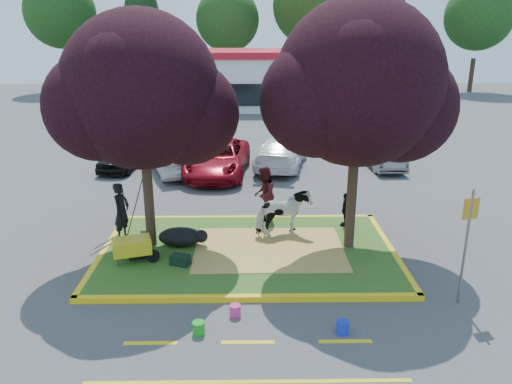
{
  "coord_description": "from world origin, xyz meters",
  "views": [
    {
      "loc": [
        0.04,
        -12.93,
        6.15
      ],
      "look_at": [
        0.23,
        0.5,
        1.69
      ],
      "focal_mm": 35.0,
      "sensor_mm": 36.0,
      "label": 1
    }
  ],
  "objects_px": {
    "sign_post": "(467,234)",
    "car_black": "(122,155)",
    "bucket_green": "(199,328)",
    "calf": "(180,237)",
    "wheelbarrow": "(132,246)",
    "car_silver": "(173,157)",
    "cow": "(283,213)",
    "bucket_pink": "(235,310)",
    "bucket_blue": "(342,327)",
    "handler": "(122,211)"
  },
  "relations": [
    {
      "from": "bucket_green",
      "to": "calf",
      "type": "bearing_deg",
      "value": 102.29
    },
    {
      "from": "wheelbarrow",
      "to": "bucket_green",
      "type": "bearing_deg",
      "value": -73.91
    },
    {
      "from": "calf",
      "to": "car_silver",
      "type": "distance_m",
      "value": 8.26
    },
    {
      "from": "sign_post",
      "to": "car_silver",
      "type": "height_order",
      "value": "sign_post"
    },
    {
      "from": "sign_post",
      "to": "bucket_blue",
      "type": "distance_m",
      "value": 3.56
    },
    {
      "from": "cow",
      "to": "wheelbarrow",
      "type": "relative_size",
      "value": 0.93
    },
    {
      "from": "bucket_green",
      "to": "car_black",
      "type": "distance_m",
      "value": 13.83
    },
    {
      "from": "handler",
      "to": "car_silver",
      "type": "xyz_separation_m",
      "value": [
        0.37,
        7.62,
        -0.32
      ]
    },
    {
      "from": "cow",
      "to": "bucket_blue",
      "type": "distance_m",
      "value": 5.03
    },
    {
      "from": "calf",
      "to": "wheelbarrow",
      "type": "relative_size",
      "value": 0.71
    },
    {
      "from": "car_silver",
      "to": "handler",
      "type": "bearing_deg",
      "value": 68.7
    },
    {
      "from": "sign_post",
      "to": "car_black",
      "type": "xyz_separation_m",
      "value": [
        -10.63,
        11.82,
        -1.13
      ]
    },
    {
      "from": "cow",
      "to": "handler",
      "type": "height_order",
      "value": "handler"
    },
    {
      "from": "handler",
      "to": "bucket_pink",
      "type": "relative_size",
      "value": 6.41
    },
    {
      "from": "sign_post",
      "to": "bucket_pink",
      "type": "bearing_deg",
      "value": 170.37
    },
    {
      "from": "car_black",
      "to": "bucket_pink",
      "type": "bearing_deg",
      "value": -60.01
    },
    {
      "from": "cow",
      "to": "bucket_blue",
      "type": "xyz_separation_m",
      "value": [
        0.95,
        -4.89,
        -0.71
      ]
    },
    {
      "from": "sign_post",
      "to": "bucket_pink",
      "type": "xyz_separation_m",
      "value": [
        -5.21,
        -0.5,
        -1.61
      ]
    },
    {
      "from": "bucket_green",
      "to": "car_silver",
      "type": "bearing_deg",
      "value": 100.54
    },
    {
      "from": "cow",
      "to": "bucket_green",
      "type": "relative_size",
      "value": 5.84
    },
    {
      "from": "bucket_blue",
      "to": "car_black",
      "type": "bearing_deg",
      "value": 120.58
    },
    {
      "from": "sign_post",
      "to": "calf",
      "type": "bearing_deg",
      "value": 141.48
    },
    {
      "from": "calf",
      "to": "bucket_blue",
      "type": "bearing_deg",
      "value": -30.51
    },
    {
      "from": "calf",
      "to": "handler",
      "type": "bearing_deg",
      "value": 179.71
    },
    {
      "from": "bucket_green",
      "to": "bucket_blue",
      "type": "bearing_deg",
      "value": -0.33
    },
    {
      "from": "calf",
      "to": "car_black",
      "type": "distance_m",
      "value": 9.62
    },
    {
      "from": "cow",
      "to": "calf",
      "type": "xyz_separation_m",
      "value": [
        -2.99,
        -0.72,
        -0.43
      ]
    },
    {
      "from": "sign_post",
      "to": "bucket_pink",
      "type": "relative_size",
      "value": 10.37
    },
    {
      "from": "cow",
      "to": "bucket_pink",
      "type": "relative_size",
      "value": 6.14
    },
    {
      "from": "bucket_pink",
      "to": "bucket_blue",
      "type": "relative_size",
      "value": 0.94
    },
    {
      "from": "car_black",
      "to": "car_silver",
      "type": "height_order",
      "value": "car_silver"
    },
    {
      "from": "calf",
      "to": "handler",
      "type": "relative_size",
      "value": 0.73
    },
    {
      "from": "bucket_pink",
      "to": "wheelbarrow",
      "type": "bearing_deg",
      "value": 139.13
    },
    {
      "from": "car_silver",
      "to": "calf",
      "type": "bearing_deg",
      "value": 81.14
    },
    {
      "from": "wheelbarrow",
      "to": "bucket_blue",
      "type": "height_order",
      "value": "wheelbarrow"
    },
    {
      "from": "wheelbarrow",
      "to": "bucket_pink",
      "type": "bearing_deg",
      "value": -58.09
    },
    {
      "from": "wheelbarrow",
      "to": "car_black",
      "type": "distance_m",
      "value": 10.25
    },
    {
      "from": "bucket_pink",
      "to": "bucket_blue",
      "type": "distance_m",
      "value": 2.38
    },
    {
      "from": "bucket_green",
      "to": "bucket_pink",
      "type": "distance_m",
      "value": 1.02
    },
    {
      "from": "calf",
      "to": "car_black",
      "type": "xyz_separation_m",
      "value": [
        -3.76,
        8.85,
        0.19
      ]
    },
    {
      "from": "sign_post",
      "to": "car_black",
      "type": "distance_m",
      "value": 15.94
    },
    {
      "from": "calf",
      "to": "bucket_blue",
      "type": "height_order",
      "value": "calf"
    },
    {
      "from": "handler",
      "to": "car_silver",
      "type": "distance_m",
      "value": 7.63
    },
    {
      "from": "handler",
      "to": "bucket_blue",
      "type": "bearing_deg",
      "value": -113.15
    },
    {
      "from": "car_black",
      "to": "car_silver",
      "type": "distance_m",
      "value": 2.49
    },
    {
      "from": "handler",
      "to": "wheelbarrow",
      "type": "height_order",
      "value": "handler"
    },
    {
      "from": "wheelbarrow",
      "to": "car_silver",
      "type": "xyz_separation_m",
      "value": [
        -0.25,
        9.2,
        0.08
      ]
    },
    {
      "from": "sign_post",
      "to": "car_black",
      "type": "height_order",
      "value": "sign_post"
    },
    {
      "from": "handler",
      "to": "bucket_green",
      "type": "bearing_deg",
      "value": -133.98
    },
    {
      "from": "wheelbarrow",
      "to": "bucket_green",
      "type": "height_order",
      "value": "wheelbarrow"
    }
  ]
}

